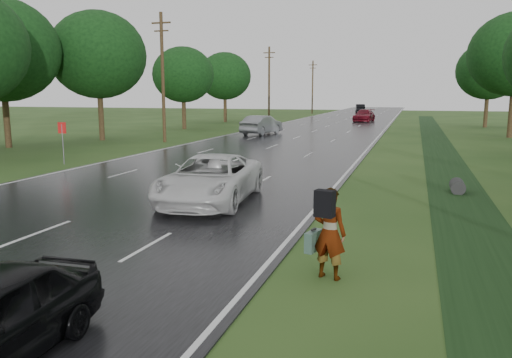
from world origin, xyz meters
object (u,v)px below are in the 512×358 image
object	(u,v)px
silver_sedan	(262,125)
road_sign	(62,134)
white_pickup	(211,179)
pedestrian	(328,232)

from	to	relation	value
silver_sedan	road_sign	bearing A→B (deg)	87.91
road_sign	silver_sedan	world-z (taller)	road_sign
road_sign	white_pickup	world-z (taller)	road_sign
road_sign	white_pickup	xyz separation A→B (m)	(11.50, -6.66, -0.78)
pedestrian	white_pickup	world-z (taller)	pedestrian
white_pickup	silver_sedan	bearing A→B (deg)	98.38
white_pickup	silver_sedan	distance (m)	29.57
road_sign	silver_sedan	bearing A→B (deg)	78.18
pedestrian	silver_sedan	world-z (taller)	pedestrian
pedestrian	silver_sedan	distance (m)	36.81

